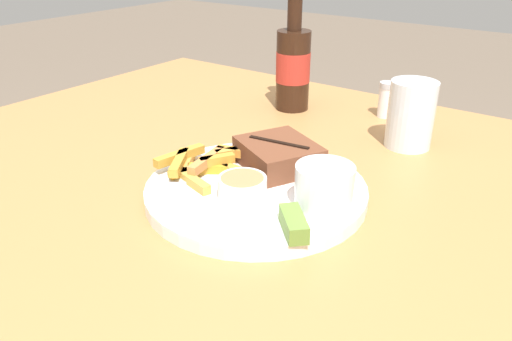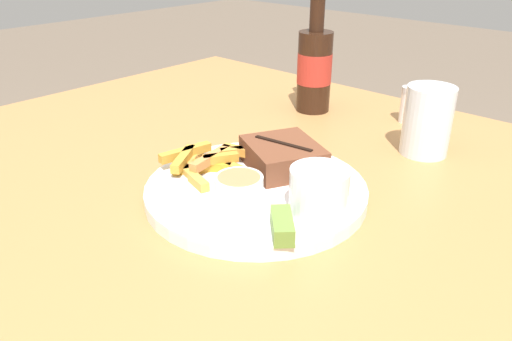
{
  "view_description": "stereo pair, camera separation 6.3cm",
  "coord_description": "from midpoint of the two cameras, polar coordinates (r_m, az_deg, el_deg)",
  "views": [
    {
      "loc": [
        0.34,
        -0.46,
        1.09
      ],
      "look_at": [
        0.0,
        0.0,
        0.82
      ],
      "focal_mm": 35.0,
      "sensor_mm": 36.0,
      "label": 1
    },
    {
      "loc": [
        0.38,
        -0.42,
        1.09
      ],
      "look_at": [
        0.0,
        0.0,
        0.82
      ],
      "focal_mm": 35.0,
      "sensor_mm": 36.0,
      "label": 2
    }
  ],
  "objects": [
    {
      "name": "drinking_glass",
      "position": [
        0.81,
        15.17,
        6.16
      ],
      "size": [
        0.07,
        0.07,
        0.11
      ],
      "color": "silver",
      "rests_on": "dining_table"
    },
    {
      "name": "salt_shaker",
      "position": [
        0.94,
        12.82,
        7.88
      ],
      "size": [
        0.03,
        0.03,
        0.07
      ],
      "color": "white",
      "rests_on": "dining_table"
    },
    {
      "name": "dinner_plate",
      "position": [
        0.64,
        -2.81,
        -2.39
      ],
      "size": [
        0.28,
        0.28,
        0.02
      ],
      "color": "white",
      "rests_on": "dining_table"
    },
    {
      "name": "coleslaw_cup",
      "position": [
        0.57,
        4.55,
        -1.83
      ],
      "size": [
        0.07,
        0.07,
        0.05
      ],
      "color": "white",
      "rests_on": "dinner_plate"
    },
    {
      "name": "beer_bottle",
      "position": [
        0.95,
        2.33,
        11.94
      ],
      "size": [
        0.06,
        0.06,
        0.24
      ],
      "color": "black",
      "rests_on": "dining_table"
    },
    {
      "name": "steak_portion",
      "position": [
        0.68,
        -0.07,
        1.77
      ],
      "size": [
        0.13,
        0.13,
        0.04
      ],
      "color": "brown",
      "rests_on": "dinner_plate"
    },
    {
      "name": "dipping_sauce_cup",
      "position": [
        0.6,
        -4.58,
        -1.98
      ],
      "size": [
        0.06,
        0.06,
        0.03
      ],
      "color": "silver",
      "rests_on": "dinner_plate"
    },
    {
      "name": "dining_table",
      "position": [
        0.69,
        -2.63,
        -9.45
      ],
      "size": [
        1.23,
        1.02,
        0.78
      ],
      "color": "#A87542",
      "rests_on": "ground_plane"
    },
    {
      "name": "pickle_spear",
      "position": [
        0.54,
        0.98,
        -6.17
      ],
      "size": [
        0.06,
        0.06,
        0.02
      ],
      "color": "olive",
      "rests_on": "dinner_plate"
    },
    {
      "name": "fries_pile",
      "position": [
        0.68,
        -8.57,
        0.78
      ],
      "size": [
        0.13,
        0.13,
        0.02
      ],
      "color": "gold",
      "rests_on": "dinner_plate"
    },
    {
      "name": "knife_utensil",
      "position": [
        0.67,
        -2.73,
        -0.13
      ],
      "size": [
        0.1,
        0.15,
        0.01
      ],
      "rotation": [
        0.0,
        0.0,
        2.09
      ],
      "color": "#B7B7BC",
      "rests_on": "dinner_plate"
    },
    {
      "name": "fork_utensil",
      "position": [
        0.65,
        -9.36,
        -1.34
      ],
      "size": [
        0.12,
        0.08,
        0.0
      ],
      "rotation": [
        0.0,
        0.0,
        6.85
      ],
      "color": "#B7B7BC",
      "rests_on": "dinner_plate"
    }
  ]
}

